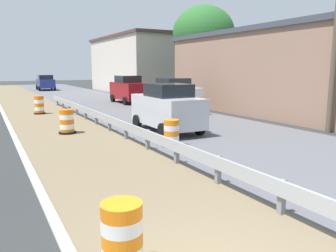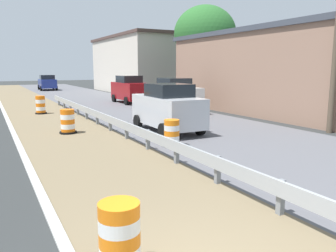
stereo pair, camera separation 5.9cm
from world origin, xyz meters
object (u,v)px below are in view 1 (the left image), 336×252
at_px(car_lead_near_lane, 45,83).
at_px(traffic_barrel_far, 39,106).
at_px(traffic_barrel_close, 171,134).
at_px(car_mid_far_lane, 129,89).
at_px(car_trailing_near_lane, 174,95).
at_px(utility_pole_near, 336,35).
at_px(traffic_barrel_mid, 67,123).
at_px(car_lead_far_lane, 167,108).
at_px(traffic_barrel_nearest, 122,241).

bearing_deg(car_lead_near_lane, traffic_barrel_far, 172.41).
bearing_deg(traffic_barrel_close, car_lead_near_lane, 87.91).
relative_size(traffic_barrel_close, traffic_barrel_far, 0.87).
bearing_deg(traffic_barrel_far, car_mid_far_lane, 26.18).
height_order(car_lead_near_lane, car_mid_far_lane, car_mid_far_lane).
bearing_deg(car_trailing_near_lane, traffic_barrel_far, -110.82).
height_order(car_trailing_near_lane, utility_pole_near, utility_pole_near).
distance_m(traffic_barrel_far, car_mid_far_lane, 8.35).
height_order(traffic_barrel_close, traffic_barrel_far, traffic_barrel_far).
height_order(car_lead_near_lane, utility_pole_near, utility_pole_near).
bearing_deg(traffic_barrel_mid, traffic_barrel_far, 90.83).
xyz_separation_m(traffic_barrel_mid, car_lead_near_lane, (4.10, 31.61, 0.51)).
distance_m(traffic_barrel_mid, car_trailing_near_lane, 8.74).
relative_size(traffic_barrel_close, car_lead_near_lane, 0.21).
bearing_deg(car_mid_far_lane, car_trailing_near_lane, 2.56).
bearing_deg(car_mid_far_lane, traffic_barrel_far, -64.07).
relative_size(car_mid_far_lane, utility_pole_near, 0.53).
distance_m(car_lead_near_lane, car_trailing_near_lane, 27.77).
xyz_separation_m(traffic_barrel_far, car_trailing_near_lane, (7.81, -3.23, 0.58)).
relative_size(traffic_barrel_far, car_lead_far_lane, 0.27).
distance_m(car_lead_near_lane, car_mid_far_lane, 20.89).
xyz_separation_m(traffic_barrel_close, traffic_barrel_far, (-2.90, 11.61, 0.07)).
relative_size(traffic_barrel_far, utility_pole_near, 0.14).
relative_size(traffic_barrel_nearest, utility_pole_near, 0.13).
distance_m(traffic_barrel_close, car_trailing_near_lane, 9.74).
bearing_deg(car_trailing_near_lane, car_lead_near_lane, -170.89).
bearing_deg(traffic_barrel_nearest, car_lead_near_lane, 82.37).
relative_size(traffic_barrel_close, utility_pole_near, 0.12).
distance_m(car_mid_far_lane, utility_pole_near, 16.87).
bearing_deg(traffic_barrel_mid, utility_pole_near, -27.94).
bearing_deg(utility_pole_near, traffic_barrel_close, 171.71).
bearing_deg(utility_pole_near, car_lead_near_lane, 99.27).
bearing_deg(traffic_barrel_nearest, traffic_barrel_far, 85.36).
xyz_separation_m(traffic_barrel_close, traffic_barrel_mid, (-2.79, 4.31, 0.04)).
bearing_deg(traffic_barrel_close, traffic_barrel_far, 104.01).
height_order(traffic_barrel_close, car_lead_near_lane, car_lead_near_lane).
relative_size(car_lead_near_lane, car_mid_far_lane, 1.07).
height_order(car_trailing_near_lane, car_mid_far_lane, car_mid_far_lane).
relative_size(car_trailing_near_lane, utility_pole_near, 0.53).
bearing_deg(traffic_barrel_mid, traffic_barrel_nearest, -98.34).
bearing_deg(traffic_barrel_close, utility_pole_near, -8.29).
xyz_separation_m(car_lead_near_lane, car_mid_far_lane, (3.26, -20.63, 0.12)).
relative_size(traffic_barrel_mid, car_lead_far_lane, 0.25).
height_order(car_lead_far_lane, car_mid_far_lane, car_mid_far_lane).
relative_size(car_lead_near_lane, utility_pole_near, 0.57).
xyz_separation_m(traffic_barrel_close, utility_pole_near, (7.35, -1.07, 3.75)).
relative_size(car_trailing_near_lane, car_mid_far_lane, 1.00).
height_order(traffic_barrel_mid, car_lead_far_lane, car_lead_far_lane).
bearing_deg(traffic_barrel_far, traffic_barrel_close, -75.99).
distance_m(traffic_barrel_close, traffic_barrel_mid, 5.13).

